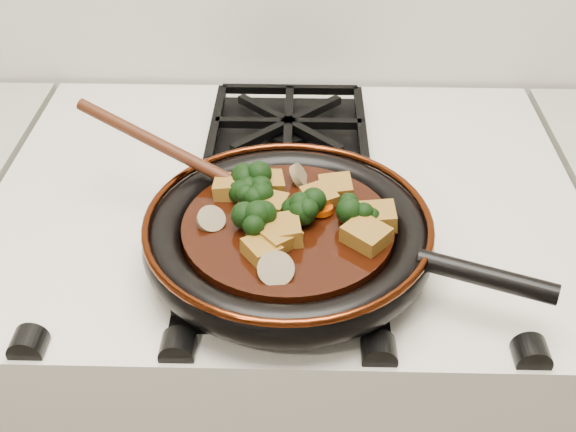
{
  "coord_description": "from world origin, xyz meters",
  "views": [
    {
      "loc": [
        0.02,
        0.92,
        1.44
      ],
      "look_at": [
        0.01,
        1.55,
        0.97
      ],
      "focal_mm": 45.0,
      "sensor_mm": 36.0,
      "label": 1
    }
  ],
  "objects": [
    {
      "name": "burner_grate_front",
      "position": [
        0.0,
        1.55,
        0.91
      ],
      "size": [
        0.23,
        0.23,
        0.03
      ],
      "primitive_type": null,
      "color": "black",
      "rests_on": "stove"
    },
    {
      "name": "wooden_spoon",
      "position": [
        -0.1,
        1.63,
        0.98
      ],
      "size": [
        0.15,
        0.09,
        0.24
      ],
      "rotation": [
        0.0,
        0.0,
        2.72
      ],
      "color": "#421D0E",
      "rests_on": "braising_sauce"
    },
    {
      "name": "mushroom_slice_0",
      "position": [
        -0.08,
        1.54,
        0.97
      ],
      "size": [
        0.04,
        0.04,
        0.02
      ],
      "primitive_type": "cylinder",
      "rotation": [
        0.57,
        0.0,
        0.58
      ],
      "color": "brown",
      "rests_on": "braising_sauce"
    },
    {
      "name": "broccoli_floret_5",
      "position": [
        -0.03,
        1.58,
        0.97
      ],
      "size": [
        0.08,
        0.07,
        0.06
      ],
      "primitive_type": null,
      "rotation": [
        -0.03,
        -0.25,
        2.94
      ],
      "color": "black",
      "rests_on": "braising_sauce"
    },
    {
      "name": "burner_grate_back",
      "position": [
        0.0,
        1.83,
        0.91
      ],
      "size": [
        0.23,
        0.23,
        0.03
      ],
      "primitive_type": null,
      "color": "black",
      "rests_on": "stove"
    },
    {
      "name": "skillet",
      "position": [
        0.01,
        1.54,
        0.94
      ],
      "size": [
        0.43,
        0.32,
        0.05
      ],
      "rotation": [
        0.0,
        0.0,
        -0.38
      ],
      "color": "black",
      "rests_on": "burner_grate_front"
    },
    {
      "name": "tofu_cube_0",
      "position": [
        -0.02,
        1.61,
        0.97
      ],
      "size": [
        0.04,
        0.04,
        0.03
      ],
      "primitive_type": "cube",
      "rotation": [
        0.08,
        0.1,
        0.17
      ],
      "color": "olive",
      "rests_on": "braising_sauce"
    },
    {
      "name": "stove",
      "position": [
        0.0,
        1.69,
        0.45
      ],
      "size": [
        0.76,
        0.6,
        0.9
      ],
      "primitive_type": "cube",
      "color": "silver",
      "rests_on": "ground"
    },
    {
      "name": "tofu_cube_4",
      "position": [
        0.04,
        1.59,
        0.97
      ],
      "size": [
        0.05,
        0.05,
        0.02
      ],
      "primitive_type": "cube",
      "rotation": [
        -0.07,
        -0.08,
        2.01
      ],
      "color": "olive",
      "rests_on": "braising_sauce"
    },
    {
      "name": "tofu_cube_6",
      "position": [
        -0.01,
        1.57,
        0.97
      ],
      "size": [
        0.04,
        0.04,
        0.02
      ],
      "primitive_type": "cube",
      "rotation": [
        0.01,
        0.02,
        1.26
      ],
      "color": "olive",
      "rests_on": "braising_sauce"
    },
    {
      "name": "braising_sauce",
      "position": [
        0.01,
        1.55,
        0.95
      ],
      "size": [
        0.23,
        0.23,
        0.02
      ],
      "primitive_type": "cylinder",
      "color": "black",
      "rests_on": "skillet"
    },
    {
      "name": "broccoli_floret_1",
      "position": [
        0.02,
        1.56,
        0.97
      ],
      "size": [
        0.07,
        0.08,
        0.06
      ],
      "primitive_type": null,
      "rotation": [
        0.11,
        -0.13,
        1.36
      ],
      "color": "black",
      "rests_on": "braising_sauce"
    },
    {
      "name": "carrot_coin_2",
      "position": [
        0.01,
        1.53,
        0.96
      ],
      "size": [
        0.03,
        0.03,
        0.02
      ],
      "primitive_type": "cylinder",
      "rotation": [
        -0.33,
        -0.33,
        0.0
      ],
      "color": "#B63A05",
      "rests_on": "braising_sauce"
    },
    {
      "name": "tofu_cube_7",
      "position": [
        -0.0,
        1.52,
        0.97
      ],
      "size": [
        0.05,
        0.05,
        0.03
      ],
      "primitive_type": "cube",
      "rotation": [
        -0.12,
        0.01,
        1.69
      ],
      "color": "olive",
      "rests_on": "braising_sauce"
    },
    {
      "name": "broccoli_floret_2",
      "position": [
        -0.04,
        1.58,
        0.97
      ],
      "size": [
        0.07,
        0.07,
        0.07
      ],
      "primitive_type": null,
      "rotation": [
        -0.21,
        -0.16,
        0.12
      ],
      "color": "black",
      "rests_on": "braising_sauce"
    },
    {
      "name": "carrot_coin_0",
      "position": [
        0.04,
        1.57,
        0.96
      ],
      "size": [
        0.03,
        0.03,
        0.01
      ],
      "primitive_type": "cylinder",
      "rotation": [
        -0.15,
        -0.05,
        0.0
      ],
      "color": "#B63A05",
      "rests_on": "braising_sauce"
    },
    {
      "name": "carrot_coin_1",
      "position": [
        -0.04,
        1.58,
        0.96
      ],
      "size": [
        0.03,
        0.03,
        0.01
      ],
      "primitive_type": "cylinder",
      "rotation": [
        -0.2,
        -0.05,
        0.0
      ],
      "color": "#B63A05",
      "rests_on": "braising_sauce"
    },
    {
      "name": "tofu_cube_5",
      "position": [
        -0.02,
        1.49,
        0.97
      ],
      "size": [
        0.05,
        0.05,
        0.02
      ],
      "primitive_type": "cube",
      "rotation": [
        0.05,
        -0.03,
        2.19
      ],
      "color": "olive",
      "rests_on": "braising_sauce"
    },
    {
      "name": "mushroom_slice_3",
      "position": [
        0.09,
        1.52,
        0.97
      ],
      "size": [
        0.05,
        0.05,
        0.03
      ],
      "primitive_type": "cylinder",
      "rotation": [
        0.69,
        0.0,
        0.54
      ],
      "color": "brown",
      "rests_on": "braising_sauce"
    },
    {
      "name": "carrot_coin_3",
      "position": [
        -0.0,
        1.52,
        0.96
      ],
      "size": [
        0.03,
        0.03,
        0.02
      ],
      "primitive_type": "cylinder",
      "rotation": [
        0.23,
        -0.32,
        0.0
      ],
      "color": "#B63A05",
      "rests_on": "braising_sauce"
    },
    {
      "name": "tofu_cube_1",
      "position": [
        -0.0,
        1.51,
        0.97
      ],
      "size": [
        0.06,
        0.06,
        0.03
      ],
      "primitive_type": "cube",
      "rotation": [
        0.11,
        -0.05,
        2.31
      ],
      "color": "olive",
      "rests_on": "braising_sauce"
    },
    {
      "name": "broccoli_floret_4",
      "position": [
        -0.03,
        1.53,
        0.97
      ],
      "size": [
        0.09,
        0.08,
        0.07
      ],
      "primitive_type": null,
      "rotation": [
        0.14,
        -0.24,
        2.73
      ],
      "color": "black",
      "rests_on": "braising_sauce"
    },
    {
      "name": "mushroom_slice_1",
      "position": [
        0.02,
        1.63,
        0.97
      ],
      "size": [
        0.03,
        0.03,
        0.03
      ],
      "primitive_type": "cylinder",
      "rotation": [
        0.99,
        0.0,
        1.54
      ],
      "color": "brown",
      "rests_on": "braising_sauce"
    },
    {
      "name": "carrot_coin_4",
      "position": [
        0.09,
        1.54,
        0.96
      ],
      "size": [
        0.03,
        0.03,
        0.02
      ],
      "primitive_type": "cylinder",
      "rotation": [
        -0.07,
        0.23,
        0.0
      ],
      "color": "#B63A05",
      "rests_on": "braising_sauce"
    },
    {
      "name": "mushroom_slice_2",
      "position": [
        -0.06,
        1.6,
        0.97
      ],
      "size": [
        0.04,
        0.04,
        0.02
      ],
      "primitive_type": "cylinder",
      "rotation": [
        0.54,
        0.0,
        3.01
      ],
      "color": "brown",
      "rests_on": "braising_sauce"
    },
    {
      "name": "tofu_cube_8",
      "position": [
        -0.06,
        1.6,
        0.97
      ],
      "size": [
        0.04,
        0.04,
        0.03
      ],
      "primitive_type": "cube",
      "rotation": [
        -0.1,
        0.08,
        1.55
      ],
      "color": "olive",
      "rests_on": "braising_sauce"
    },
    {
      "name": "tofu_cube_9",
      "position": [
        0.09,
        1.52,
        0.97
      ],
      "size": [
        0.06,
        0.06,
        0.03
      ],
      "primitive_type": "cube",
      "rotation": [
        -0.04,
        -0.04,
        2.42
      ],
      "color": "olive",
      "rests_on": "braising_sauce"
    },
    {
      "name": "tofu_cube_3",
      "position": [
        0.06,
        1.6,
        0.97
      ],
      "size": [
        0.04,
        0.04,
        0.03
      ],
      "primitive_type": "cube",
      "rotation": [
        0.09,
        -0.09,
        0.09
      ],
      "color": "olive",
      "rests_on": "braising_sauce"
    },
    {
      "name": "broccoli_floret_0",
      "position": [
        0.08,
        1.55,
        0.97
      ],
      "size": [
        0.07,
        0.07,
        0.07
      ],
      "primitive_type": null,
      "rotation": [
        -0.16,
        0.12,
        1.51
      ],
      "color": "black",
      "rests_on": "braising_sauce"
    },
    {
      "name": "broccoli_floret_3",
      "position": [
        -0.04,
        1.62,
        0.97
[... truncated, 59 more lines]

